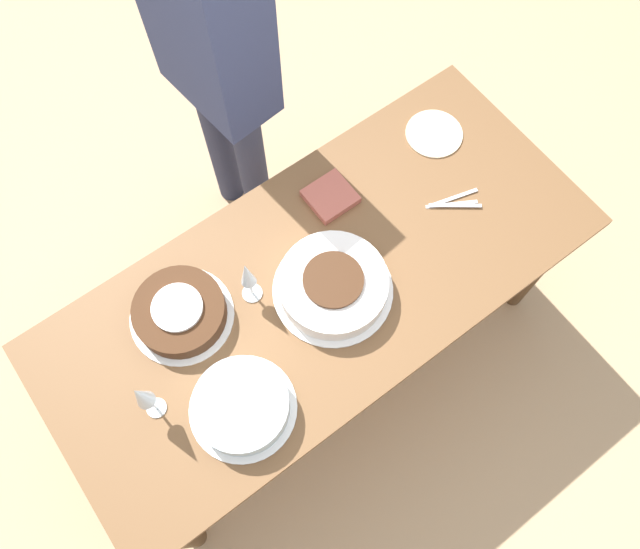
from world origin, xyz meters
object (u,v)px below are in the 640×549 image
cake_back_decorated (242,406)px  person_cutting (212,48)px  cake_center_white (333,285)px  wine_glass_near (142,396)px  wine_glass_far (247,275)px  cake_front_chocolate (180,312)px

cake_back_decorated → person_cutting: 1.10m
cake_center_white → wine_glass_near: (0.62, -0.01, 0.12)m
wine_glass_far → wine_glass_near: bearing=17.1°
person_cutting → cake_center_white: bearing=-14.4°
cake_center_white → cake_back_decorated: cake_center_white is taller
cake_front_chocolate → person_cutting: size_ratio=0.19×
cake_center_white → cake_front_chocolate: 0.46m
wine_glass_far → person_cutting: (-0.32, -0.66, 0.11)m
person_cutting → wine_glass_near: bearing=-49.1°
cake_center_white → wine_glass_near: size_ratio=1.56×
cake_back_decorated → wine_glass_far: bearing=-128.3°
wine_glass_near → person_cutting: (-0.74, -0.78, 0.09)m
cake_front_chocolate → person_cutting: (-0.53, -0.59, 0.22)m
wine_glass_near → wine_glass_far: (-0.41, -0.13, -0.02)m
wine_glass_near → wine_glass_far: 0.43m
cake_front_chocolate → wine_glass_far: (-0.21, 0.06, 0.11)m
wine_glass_near → wine_glass_far: bearing=-162.9°
cake_front_chocolate → wine_glass_near: wine_glass_near is taller
cake_center_white → cake_front_chocolate: cake_center_white is taller
person_cutting → cake_front_chocolate: bearing=-47.9°
cake_center_white → person_cutting: size_ratio=0.22×
wine_glass_near → cake_center_white: bearing=179.1°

